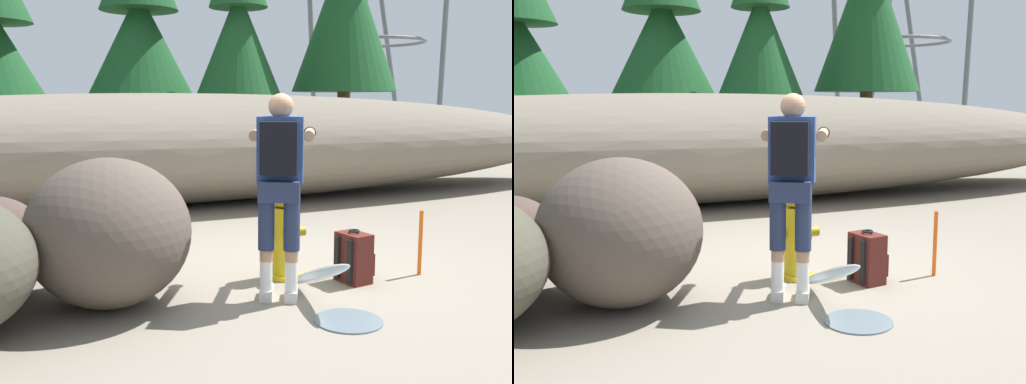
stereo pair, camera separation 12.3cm
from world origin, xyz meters
TOP-DOWN VIEW (x-y plane):
  - ground_plane at (0.00, 0.00)m, footprint 56.00×56.00m
  - dirt_embankment at (0.00, 4.28)m, footprint 15.93×3.20m
  - fire_hydrant at (-0.06, -0.10)m, footprint 0.41×0.36m
  - hydrant_water_jet at (-0.06, -0.86)m, footprint 0.50×1.26m
  - utility_worker at (-0.30, -0.56)m, footprint 0.80×1.04m
  - spare_backpack at (0.47, -0.43)m, footprint 0.32×0.33m
  - boulder_large at (-1.60, -0.24)m, footprint 1.46×1.55m
  - pine_tree_left at (-2.78, 9.83)m, footprint 2.97×2.97m
  - pine_tree_center at (0.32, 8.53)m, footprint 2.65×2.65m
  - pine_tree_right at (2.11, 7.10)m, footprint 1.89×1.89m
  - survey_stake at (1.15, -0.46)m, footprint 0.04×0.04m

SIDE VIEW (x-z plane):
  - ground_plane at x=0.00m, z-range -0.04..0.00m
  - hydrant_water_jet at x=-0.06m, z-range -0.08..0.42m
  - spare_backpack at x=0.47m, z-range -0.02..0.45m
  - survey_stake at x=1.15m, z-range 0.00..0.60m
  - fire_hydrant at x=-0.06m, z-range -0.03..0.77m
  - boulder_large at x=-1.60m, z-range 0.00..1.16m
  - dirt_embankment at x=0.00m, z-range 0.00..1.70m
  - utility_worker at x=-0.30m, z-range 0.22..1.87m
  - pine_tree_left at x=-2.78m, z-range 0.17..5.68m
  - pine_tree_right at x=2.11m, z-range 0.46..5.87m
  - pine_tree_center at x=0.32m, z-range 0.32..6.02m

